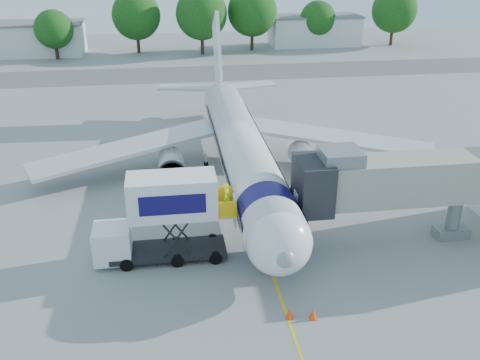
{
  "coord_description": "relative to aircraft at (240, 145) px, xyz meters",
  "views": [
    {
      "loc": [
        -5.6,
        -35.43,
        18.03
      ],
      "look_at": [
        -1.01,
        -3.06,
        3.2
      ],
      "focal_mm": 40.0,
      "sensor_mm": 36.0,
      "label": 1
    }
  ],
  "objects": [
    {
      "name": "tree_c",
      "position": [
        -9.79,
        54.64,
        3.31
      ],
      "size": [
        8.08,
        8.08,
        10.3
      ],
      "color": "#382314",
      "rests_on": "ground"
    },
    {
      "name": "taxiway_strip",
      "position": [
        0.0,
        37.88,
        -2.94
      ],
      "size": [
        120.0,
        10.0,
        0.01
      ],
      "primitive_type": "cube",
      "color": "#59595B",
      "rests_on": "ground"
    },
    {
      "name": "tree_e",
      "position": [
        9.88,
        54.57,
        3.63
      ],
      "size": [
        8.5,
        8.5,
        10.84
      ],
      "color": "#382314",
      "rests_on": "ground"
    },
    {
      "name": "ground",
      "position": [
        0.0,
        -4.12,
        -2.95
      ],
      "size": [
        160.0,
        160.0,
        0.0
      ],
      "primitive_type": "plane",
      "color": "gray",
      "rests_on": "ground"
    },
    {
      "name": "tree_g",
      "position": [
        36.0,
        55.69,
        3.28
      ],
      "size": [
        8.05,
        8.05,
        10.26
      ],
      "color": "#382314",
      "rests_on": "ground"
    },
    {
      "name": "aircraft",
      "position": [
        0.0,
        0.0,
        0.0
      ],
      "size": [
        34.17,
        37.73,
        11.35
      ],
      "color": "silver",
      "rests_on": "ground"
    },
    {
      "name": "outbuilding_right",
      "position": [
        22.0,
        57.88,
        -0.29
      ],
      "size": [
        16.4,
        7.4,
        5.3
      ],
      "color": "silver",
      "rests_on": "ground"
    },
    {
      "name": "guidance_line",
      "position": [
        0.0,
        -4.12,
        -2.94
      ],
      "size": [
        0.15,
        70.0,
        0.01
      ],
      "primitive_type": "cube",
      "color": "yellow",
      "rests_on": "ground"
    },
    {
      "name": "tree_d",
      "position": [
        0.98,
        52.25,
        3.65
      ],
      "size": [
        8.52,
        8.52,
        10.87
      ],
      "color": "#382314",
      "rests_on": "ground"
    },
    {
      "name": "outbuilding_left",
      "position": [
        -28.0,
        55.88,
        -0.29
      ],
      "size": [
        18.4,
        8.4,
        5.3
      ],
      "color": "silver",
      "rests_on": "ground"
    },
    {
      "name": "safety_cone_a",
      "position": [
        0.09,
        -17.78,
        -2.64
      ],
      "size": [
        0.41,
        0.41,
        0.65
      ],
      "color": "#FF450D",
      "rests_on": "ground"
    },
    {
      "name": "catering_hiloader",
      "position": [
        -6.27,
        -11.12,
        -0.19
      ],
      "size": [
        8.5,
        2.44,
        5.5
      ],
      "color": "black",
      "rests_on": "ground"
    },
    {
      "name": "ground_tug",
      "position": [
        3.68,
        -20.57,
        -2.16
      ],
      "size": [
        4.22,
        3.27,
        1.5
      ],
      "rotation": [
        0.0,
        0.0,
        -0.41
      ],
      "color": "white",
      "rests_on": "ground"
    },
    {
      "name": "tree_b",
      "position": [
        -22.8,
        51.44,
        1.8
      ],
      "size": [
        6.14,
        6.14,
        7.83
      ],
      "color": "#382314",
      "rests_on": "ground"
    },
    {
      "name": "safety_cone_b",
      "position": [
        1.28,
        -18.01,
        -2.64
      ],
      "size": [
        0.41,
        0.41,
        0.64
      ],
      "color": "#FF450D",
      "rests_on": "ground"
    },
    {
      "name": "tree_f",
      "position": [
        22.01,
        56.18,
        1.94
      ],
      "size": [
        6.33,
        6.33,
        8.07
      ],
      "color": "#382314",
      "rests_on": "ground"
    },
    {
      "name": "jet_bridge",
      "position": [
        7.99,
        -11.12,
        1.39
      ],
      "size": [
        13.9,
        3.2,
        6.6
      ],
      "color": "#9F9988",
      "rests_on": "ground"
    }
  ]
}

